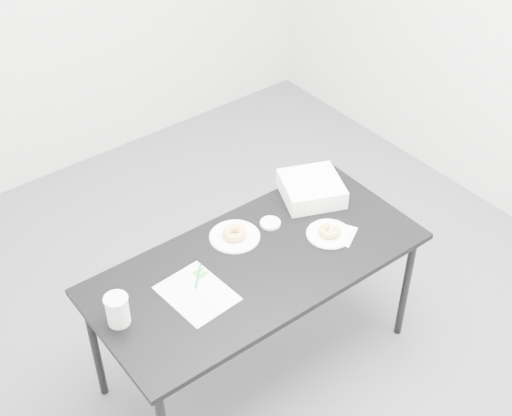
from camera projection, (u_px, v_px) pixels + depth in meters
floor at (239, 345)px, 3.72m from camera, size 4.00×4.00×0.00m
table at (257, 269)px, 3.23m from camera, size 1.54×0.74×0.70m
scorecard at (197, 293)px, 3.04m from camera, size 0.27×0.33×0.00m
logo_patch at (201, 273)px, 3.13m from camera, size 0.05×0.05×0.00m
pen at (198, 276)px, 3.12m from camera, size 0.11×0.11×0.01m
napkin at (338, 234)px, 3.34m from camera, size 0.20×0.20×0.00m
plate_near at (329, 234)px, 3.33m from camera, size 0.21×0.21×0.01m
donut_near at (329, 231)px, 3.32m from camera, size 0.13×0.13×0.03m
plate_far at (235, 237)px, 3.32m from camera, size 0.24×0.24×0.01m
donut_far at (235, 233)px, 3.31m from camera, size 0.13×0.13×0.04m
coffee_cup at (117, 310)px, 2.87m from camera, size 0.09×0.09×0.14m
cup_lid at (270, 223)px, 3.39m from camera, size 0.10×0.10×0.01m
bakery_box at (311, 189)px, 3.53m from camera, size 0.37×0.37×0.09m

